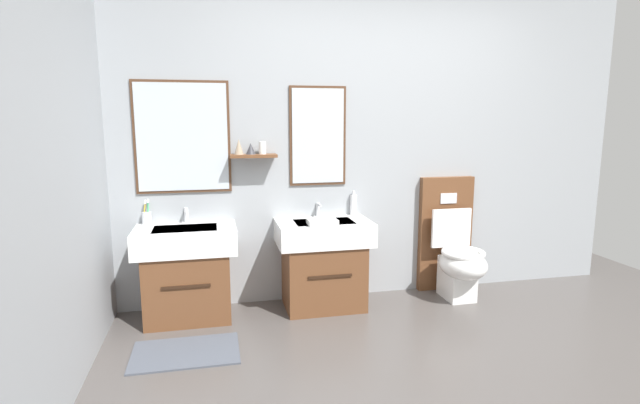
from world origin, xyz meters
TOP-DOWN VIEW (x-y plane):
  - ground_plane at (0.00, 0.00)m, footprint 5.63×4.66m
  - wall_back at (-0.02, 1.67)m, footprint 4.43×0.27m
  - wall_left at (-2.16, 0.00)m, footprint 0.12×3.46m
  - bath_mat at (-1.54, 0.81)m, footprint 0.68×0.44m
  - vanity_sink_left at (-1.54, 1.40)m, footprint 0.74×0.49m
  - tap_on_left_sink at (-1.54, 1.58)m, footprint 0.03×0.13m
  - vanity_sink_right at (-0.49, 1.40)m, footprint 0.74×0.49m
  - tap_on_right_sink at (-0.49, 1.58)m, footprint 0.03×0.13m
  - toilet at (0.65, 1.41)m, footprint 0.48×0.63m
  - toothbrush_cup at (-1.83, 1.57)m, footprint 0.07×0.07m
  - soap_dispenser at (-0.19, 1.58)m, footprint 0.06×0.06m
  - folded_hand_towel at (-0.53, 1.26)m, footprint 0.22×0.16m

SIDE VIEW (x-z plane):
  - ground_plane at x=0.00m, z-range -0.10..0.00m
  - bath_mat at x=-1.54m, z-range 0.00..0.01m
  - vanity_sink_left at x=-1.54m, z-range 0.02..0.73m
  - vanity_sink_right at x=-0.49m, z-range 0.02..0.73m
  - toilet at x=0.65m, z-range -0.12..0.88m
  - folded_hand_towel at x=-0.53m, z-range 0.70..0.75m
  - toothbrush_cup at x=-1.83m, z-range 0.66..0.85m
  - tap_on_left_sink at x=-1.54m, z-range 0.72..0.83m
  - tap_on_right_sink at x=-0.49m, z-range 0.72..0.83m
  - soap_dispenser at x=-0.19m, z-range 0.69..0.89m
  - wall_left at x=-2.16m, z-range 0.00..2.58m
  - wall_back at x=-0.02m, z-range 0.00..2.58m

